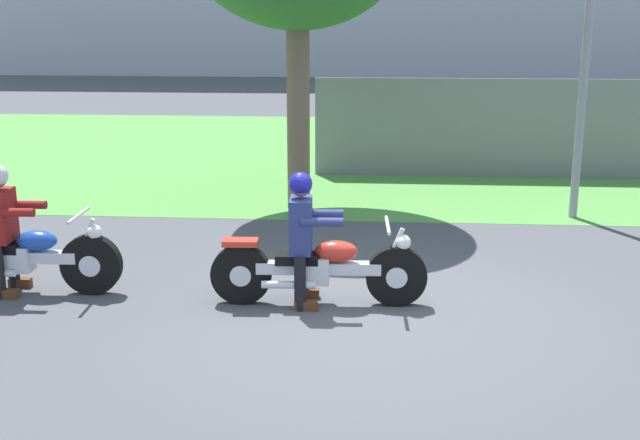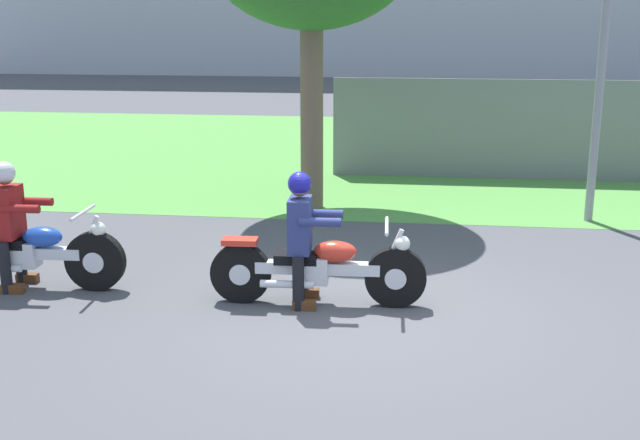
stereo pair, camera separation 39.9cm
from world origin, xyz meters
The scene contains 7 objects.
ground centered at (0.00, 0.00, 0.00)m, with size 120.00×120.00×0.00m, color #4C4C51.
grass_verge centered at (0.00, 9.66, 0.00)m, with size 60.00×12.00×0.01m, color #549342.
motorcycle_lead centered at (-0.48, 0.23, 0.39)m, with size 2.23×0.66×0.87m.
rider_lead centered at (-0.65, 0.22, 0.81)m, with size 0.56×0.48×1.39m.
motorcycle_follow centered at (-3.68, 0.33, 0.40)m, with size 2.16×0.66×0.89m.
rider_follow centered at (-3.85, 0.32, 0.82)m, with size 0.56×0.48×1.41m.
fence_segment centered at (2.41, 7.11, 0.90)m, with size 7.00×0.06×1.80m, color slate.
Camera 1 is at (0.12, -7.52, 2.92)m, focal length 44.64 mm.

